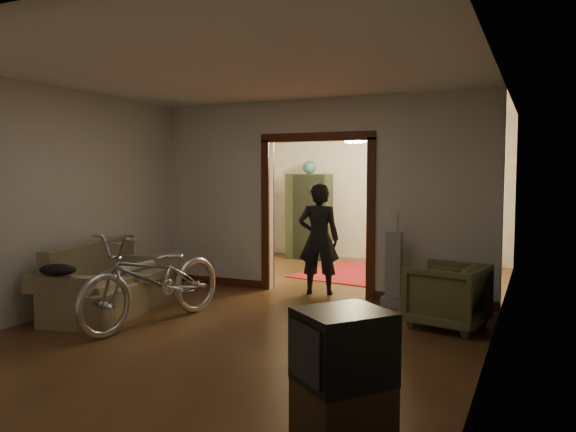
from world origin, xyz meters
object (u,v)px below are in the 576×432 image
Objects in this scene: desk at (433,249)px; person at (319,239)px; sofa at (112,278)px; armchair at (447,295)px; locker at (309,216)px; bicycle at (155,278)px.

person is at bearing -95.32° from desk.
sofa is 4.07m from armchair.
desk is at bearing -155.75° from armchair.
sofa is 5.97m from desk.
desk is (-0.88, 4.12, -0.04)m from armchair.
locker reaches higher than armchair.
desk is at bearing 78.21° from bicycle.
bicycle is at bearing -28.07° from sofa.
person is 3.29m from desk.
bicycle reaches higher than sofa.
bicycle is (0.86, -0.26, 0.11)m from sofa.
person is at bearing -68.59° from locker.
armchair is 5.36m from locker.
sofa reaches higher than armchair.
locker is at bearing -166.11° from desk.
armchair is at bearing -63.86° from desk.
locker is at bearing -81.37° from person.
bicycle is 1.19× the size of locker.
desk is at bearing 48.05° from sofa.
bicycle is at bearing -98.19° from desk.
locker reaches higher than sofa.
bicycle is 2.59m from person.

